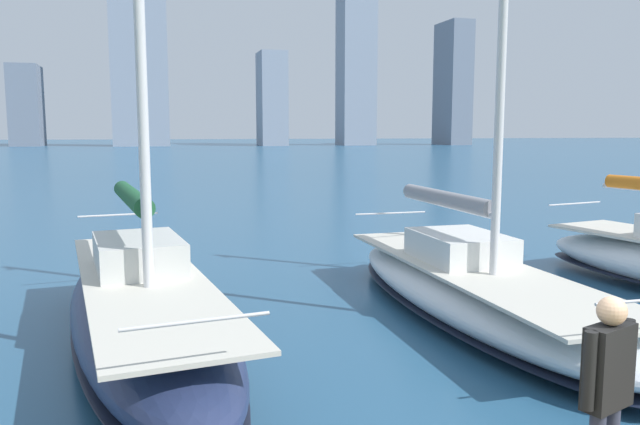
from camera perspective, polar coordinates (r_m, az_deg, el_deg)
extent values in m
cube|color=slate|center=(175.97, 12.05, 11.41)|extent=(6.19, 11.65, 32.65)
cube|color=gray|center=(167.64, 3.33, 14.88)|extent=(8.81, 8.12, 50.76)
cube|color=gray|center=(160.76, -4.42, 10.29)|extent=(6.61, 8.98, 23.39)
cube|color=gray|center=(163.87, -16.30, 15.20)|extent=(13.33, 10.89, 53.16)
cube|color=slate|center=(171.77, -25.27, 8.81)|extent=(6.99, 11.17, 19.71)
cylinder|color=silver|center=(17.95, 22.28, 0.77)|extent=(1.84, 0.36, 0.04)
ellipsoid|color=silver|center=(12.45, 13.81, -7.15)|extent=(2.57, 9.44, 0.93)
ellipsoid|color=black|center=(12.52, 13.78, -8.28)|extent=(2.58, 9.49, 0.10)
cube|color=beige|center=(12.34, 13.88, -4.92)|extent=(2.11, 8.31, 0.06)
cube|color=silver|center=(12.77, 12.68, -3.08)|extent=(1.53, 2.08, 0.55)
cylinder|color=silver|center=(13.27, 11.34, 0.74)|extent=(0.14, 3.96, 0.12)
cylinder|color=gray|center=(13.26, 11.35, 1.25)|extent=(0.34, 3.65, 0.32)
cylinder|color=silver|center=(16.03, 6.49, -0.06)|extent=(1.89, 0.05, 0.04)
ellipsoid|color=navy|center=(10.67, -15.74, -9.02)|extent=(3.37, 9.54, 1.16)
ellipsoid|color=black|center=(10.77, -15.68, -10.65)|extent=(3.39, 9.58, 0.10)
cube|color=beige|center=(10.52, -15.86, -5.82)|extent=(2.83, 8.38, 0.06)
cube|color=silver|center=(11.00, -16.27, -3.64)|extent=(1.60, 2.20, 0.55)
cylinder|color=silver|center=(11.57, -16.80, 0.76)|extent=(0.59, 3.90, 0.12)
cylinder|color=#1E5633|center=(11.56, -16.83, 1.35)|extent=(0.75, 3.62, 0.32)
cylinder|color=silver|center=(6.28, -11.17, -9.73)|extent=(1.47, 0.22, 0.04)
cylinder|color=silver|center=(14.55, -17.95, -0.20)|extent=(1.69, 0.24, 0.04)
cube|color=black|center=(5.47, 24.87, -12.66)|extent=(0.49, 0.33, 0.66)
cylinder|color=black|center=(5.25, 23.40, -13.13)|extent=(0.10, 0.10, 0.61)
cylinder|color=black|center=(5.68, 26.24, -11.72)|extent=(0.10, 0.10, 0.61)
sphere|color=tan|center=(5.34, 25.13, -8.16)|extent=(0.23, 0.23, 0.23)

